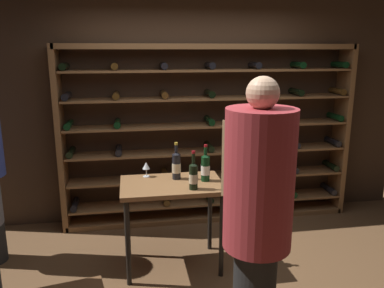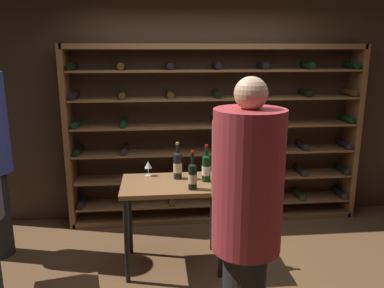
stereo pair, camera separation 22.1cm
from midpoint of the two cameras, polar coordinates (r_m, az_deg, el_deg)
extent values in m
plane|color=brown|center=(3.65, 1.95, -20.17)|extent=(9.25, 9.25, 0.00)
cube|color=#3D2B1E|center=(4.68, -1.83, 5.20)|extent=(5.47, 0.10, 2.68)
cube|color=brown|center=(4.58, -20.19, 0.47)|extent=(0.06, 0.32, 2.11)
cube|color=brown|center=(5.15, 20.09, 1.89)|extent=(0.06, 0.32, 2.11)
cube|color=brown|center=(4.46, 1.25, 14.24)|extent=(3.39, 0.32, 0.06)
cube|color=brown|center=(4.89, 1.12, -10.48)|extent=(3.39, 0.32, 0.06)
cube|color=brown|center=(4.81, 1.13, -8.38)|extent=(3.31, 0.32, 0.02)
cylinder|color=black|center=(4.79, -18.23, -8.53)|extent=(0.08, 0.30, 0.08)
cylinder|color=#4C3314|center=(4.73, -5.28, -8.12)|extent=(0.08, 0.30, 0.08)
cylinder|color=black|center=(4.79, 1.14, -7.77)|extent=(0.08, 0.30, 0.08)
cylinder|color=black|center=(4.91, 7.30, -7.33)|extent=(0.08, 0.30, 0.08)
cylinder|color=black|center=(5.08, 13.10, -6.85)|extent=(0.08, 0.30, 0.08)
cylinder|color=black|center=(5.31, 18.45, -6.34)|extent=(0.08, 0.30, 0.08)
cube|color=brown|center=(4.70, 1.15, -4.79)|extent=(3.31, 0.32, 0.02)
cylinder|color=#4C3314|center=(4.62, -5.36, -4.47)|extent=(0.08, 0.30, 0.08)
cylinder|color=#4C3314|center=(4.81, 7.41, -3.80)|extent=(0.08, 0.30, 0.08)
cylinder|color=black|center=(4.98, 13.29, -3.43)|extent=(0.08, 0.30, 0.08)
cylinder|color=black|center=(5.21, 18.72, -3.05)|extent=(0.08, 0.30, 0.08)
cube|color=brown|center=(4.61, 1.17, -1.05)|extent=(3.31, 0.32, 0.02)
cylinder|color=black|center=(4.59, -18.82, -1.17)|extent=(0.08, 0.30, 0.08)
cylinder|color=black|center=(4.53, -12.18, -0.92)|extent=(0.08, 0.30, 0.08)
cylinder|color=black|center=(4.60, 1.17, -0.39)|extent=(0.08, 0.30, 0.08)
cylinder|color=black|center=(4.72, 7.53, -0.13)|extent=(0.08, 0.30, 0.08)
cylinder|color=black|center=(4.90, 13.50, 0.12)|extent=(0.08, 0.30, 0.08)
cylinder|color=black|center=(5.13, 18.99, 0.35)|extent=(0.08, 0.30, 0.08)
cube|color=brown|center=(4.54, 1.19, 2.83)|extent=(3.31, 0.32, 0.02)
cylinder|color=black|center=(4.52, -19.13, 2.73)|extent=(0.08, 0.30, 0.08)
cylinder|color=black|center=(4.46, -12.39, 3.03)|extent=(0.08, 0.30, 0.08)
cylinder|color=black|center=(4.53, 1.19, 3.51)|extent=(0.08, 0.30, 0.08)
cylinder|color=#4C3314|center=(4.66, 7.65, 3.67)|extent=(0.08, 0.30, 0.08)
cylinder|color=black|center=(5.07, 19.27, 3.84)|extent=(0.08, 0.30, 0.08)
cube|color=brown|center=(4.49, 1.21, 6.81)|extent=(3.31, 0.32, 0.02)
cylinder|color=black|center=(4.48, -19.45, 6.72)|extent=(0.08, 0.30, 0.08)
cylinder|color=#4C3314|center=(4.42, -12.60, 7.08)|extent=(0.08, 0.30, 0.08)
cylinder|color=#4C3314|center=(4.42, -5.64, 7.35)|extent=(0.08, 0.30, 0.08)
cylinder|color=black|center=(4.48, 1.21, 7.50)|extent=(0.08, 0.30, 0.08)
cylinder|color=black|center=(4.61, 7.78, 7.56)|extent=(0.08, 0.30, 0.08)
cylinder|color=black|center=(4.80, 13.92, 7.51)|extent=(0.08, 0.30, 0.08)
cylinder|color=#4C3314|center=(5.03, 19.55, 7.40)|extent=(0.08, 0.30, 0.08)
cube|color=brown|center=(4.46, 1.23, 10.85)|extent=(3.31, 0.32, 0.02)
cylinder|color=black|center=(4.45, -19.78, 10.77)|extent=(0.08, 0.30, 0.08)
cylinder|color=#4C3314|center=(4.39, -12.82, 11.19)|extent=(0.08, 0.30, 0.08)
cylinder|color=black|center=(4.39, -5.74, 11.46)|extent=(0.08, 0.30, 0.08)
cylinder|color=black|center=(4.46, 1.23, 11.56)|extent=(0.08, 0.30, 0.08)
cylinder|color=black|center=(4.59, 7.91, 11.50)|extent=(0.08, 0.30, 0.08)
cylinder|color=black|center=(4.77, 14.15, 11.30)|extent=(0.08, 0.30, 0.08)
cylinder|color=black|center=(5.01, 19.85, 11.01)|extent=(0.08, 0.30, 0.08)
cube|color=brown|center=(3.58, -4.79, -6.11)|extent=(0.94, 0.61, 0.04)
cylinder|color=black|center=(3.52, -11.34, -14.27)|extent=(0.04, 0.04, 0.80)
cylinder|color=black|center=(3.58, 2.60, -13.48)|extent=(0.04, 0.04, 0.80)
cylinder|color=black|center=(3.97, -11.13, -10.85)|extent=(0.04, 0.04, 0.80)
cylinder|color=black|center=(4.02, 1.09, -10.23)|extent=(0.04, 0.04, 0.80)
cylinder|color=#9E2D33|center=(2.39, 7.29, -5.33)|extent=(0.43, 0.43, 0.89)
sphere|color=tan|center=(2.27, 7.70, 7.48)|extent=(0.20, 0.20, 0.20)
cube|color=olive|center=(2.42, 2.32, -2.30)|extent=(0.03, 0.05, 0.50)
cylinder|color=black|center=(3.65, -4.06, -3.39)|extent=(0.08, 0.08, 0.24)
cone|color=black|center=(3.62, -4.09, -1.38)|extent=(0.08, 0.08, 0.03)
cylinder|color=black|center=(3.60, -4.11, -0.66)|extent=(0.03, 0.03, 0.07)
cylinder|color=#B7932D|center=(3.59, -4.12, 0.04)|extent=(0.03, 0.03, 0.02)
cylinder|color=#C6B28C|center=(3.66, -4.06, -3.57)|extent=(0.08, 0.08, 0.09)
cylinder|color=black|center=(3.59, 0.24, -3.71)|extent=(0.08, 0.08, 0.23)
cone|color=black|center=(3.55, 0.25, -1.72)|extent=(0.08, 0.08, 0.03)
cylinder|color=black|center=(3.54, 0.25, -0.99)|extent=(0.03, 0.03, 0.07)
cylinder|color=maroon|center=(3.53, 0.25, -0.28)|extent=(0.03, 0.03, 0.02)
cylinder|color=silver|center=(3.59, 0.24, -3.89)|extent=(0.08, 0.08, 0.09)
cylinder|color=black|center=(3.38, -1.66, -4.97)|extent=(0.08, 0.08, 0.22)
cone|color=black|center=(3.34, -1.68, -3.00)|extent=(0.08, 0.08, 0.03)
cylinder|color=black|center=(3.33, -1.68, -2.10)|extent=(0.03, 0.03, 0.08)
cylinder|color=maroon|center=(3.32, -1.69, -1.23)|extent=(0.03, 0.03, 0.02)
cylinder|color=#C6B28C|center=(3.39, -1.66, -5.15)|extent=(0.08, 0.08, 0.08)
cylinder|color=silver|center=(3.78, -8.43, -4.78)|extent=(0.07, 0.07, 0.00)
cylinder|color=silver|center=(3.77, -8.45, -4.21)|extent=(0.01, 0.01, 0.07)
cone|color=silver|center=(3.75, -8.49, -3.19)|extent=(0.07, 0.07, 0.07)
cylinder|color=#590A14|center=(3.75, -8.48, -3.40)|extent=(0.04, 0.04, 0.02)
camera|label=1|loc=(0.11, -91.85, -0.45)|focal=36.00mm
camera|label=2|loc=(0.11, 88.15, 0.45)|focal=36.00mm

